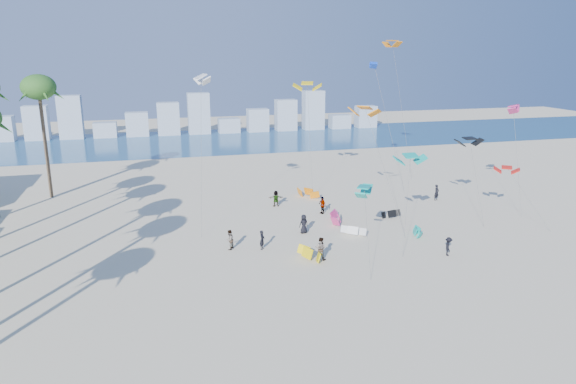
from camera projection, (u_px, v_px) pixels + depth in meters
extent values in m
plane|color=beige|center=(307.00, 331.00, 32.13)|extent=(220.00, 220.00, 0.00)
plane|color=navy|center=(197.00, 142.00, 99.31)|extent=(220.00, 220.00, 0.00)
imported|color=black|center=(262.00, 240.00, 45.25)|extent=(0.66, 0.74, 1.71)
imported|color=gray|center=(321.00, 248.00, 42.98)|extent=(1.19, 1.15, 1.93)
imported|color=black|center=(304.00, 224.00, 49.22)|extent=(0.99, 0.75, 1.82)
imported|color=gray|center=(322.00, 205.00, 55.19)|extent=(0.77, 1.18, 1.86)
imported|color=black|center=(448.00, 247.00, 43.84)|extent=(0.98, 1.19, 1.61)
imported|color=gray|center=(276.00, 198.00, 57.81)|extent=(1.70, 0.73, 1.78)
imported|color=black|center=(437.00, 193.00, 60.12)|extent=(0.80, 0.70, 1.84)
imported|color=gray|center=(230.00, 240.00, 45.18)|extent=(1.04, 1.09, 1.76)
cylinder|color=#595959|center=(367.00, 232.00, 40.60)|extent=(0.96, 4.14, 6.16)
cylinder|color=#595959|center=(385.00, 172.00, 48.60)|extent=(2.47, 4.95, 11.52)
cylinder|color=#595959|center=(477.00, 183.00, 51.27)|extent=(0.72, 2.76, 8.38)
cylinder|color=#595959|center=(201.00, 157.00, 47.99)|extent=(0.90, 3.02, 14.44)
cylinder|color=#595959|center=(389.00, 128.00, 63.05)|extent=(2.77, 4.61, 15.37)
cylinder|color=#595959|center=(528.00, 199.00, 50.42)|extent=(3.03, 3.46, 5.72)
cylinder|color=#595959|center=(310.00, 141.00, 60.40)|extent=(0.23, 2.06, 13.12)
cylinder|color=#595959|center=(517.00, 161.00, 54.26)|extent=(0.05, 3.21, 11.18)
cylinder|color=#595959|center=(407.00, 206.00, 44.00)|extent=(1.53, 2.53, 8.11)
cylinder|color=#595959|center=(402.00, 110.00, 70.03)|extent=(1.38, 5.22, 18.01)
cylinder|color=brown|center=(45.00, 144.00, 59.97)|extent=(0.40, 0.40, 12.78)
ellipsoid|color=#2D5C20|center=(38.00, 87.00, 58.30)|extent=(3.80, 3.80, 2.85)
cube|color=#9EADBF|center=(2.00, 129.00, 99.16)|extent=(4.40, 3.00, 4.80)
cube|color=#9EADBF|center=(37.00, 123.00, 100.46)|extent=(4.40, 3.00, 6.60)
cube|color=#9EADBF|center=(71.00, 117.00, 101.76)|extent=(4.40, 3.00, 8.40)
cube|color=#9EADBF|center=(105.00, 130.00, 104.00)|extent=(4.40, 3.00, 3.00)
cube|color=#9EADBF|center=(137.00, 124.00, 105.30)|extent=(4.40, 3.00, 4.80)
cube|color=#9EADBF|center=(168.00, 119.00, 106.60)|extent=(4.40, 3.00, 6.60)
cube|color=#9EADBF|center=(199.00, 113.00, 107.89)|extent=(4.40, 3.00, 8.40)
cube|color=#9EADBF|center=(229.00, 125.00, 110.13)|extent=(4.40, 3.00, 3.00)
cube|color=#9EADBF|center=(258.00, 120.00, 111.43)|extent=(4.40, 3.00, 4.80)
cube|color=#9EADBF|center=(286.00, 115.00, 112.73)|extent=(4.40, 3.00, 6.60)
cube|color=#9EADBF|center=(313.00, 110.00, 114.03)|extent=(4.40, 3.00, 8.40)
cube|color=#9EADBF|center=(340.00, 121.00, 116.27)|extent=(4.40, 3.00, 3.00)
cube|color=#9EADBF|center=(366.00, 116.00, 117.56)|extent=(4.40, 3.00, 4.80)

